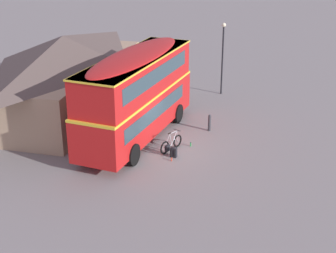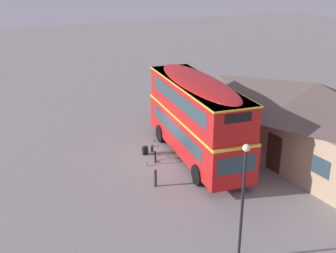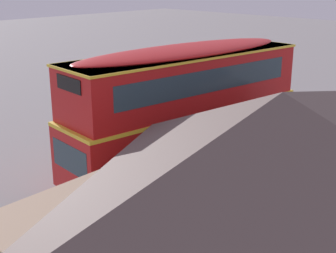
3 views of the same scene
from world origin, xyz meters
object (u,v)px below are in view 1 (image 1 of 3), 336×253
at_px(double_decker_bus, 137,92).
at_px(kerb_bollard, 209,122).
at_px(touring_bicycle, 171,144).
at_px(street_lamp, 223,51).
at_px(backpack_on_ground, 174,152).
at_px(water_bottle_red_squeeze, 172,159).
at_px(water_bottle_green_metal, 191,144).

relative_size(double_decker_bus, kerb_bollard, 10.19).
bearing_deg(touring_bicycle, street_lamp, -3.93).
distance_m(double_decker_bus, touring_bicycle, 3.33).
xyz_separation_m(touring_bicycle, backpack_on_ground, (-0.65, -0.34, -0.09)).
distance_m(water_bottle_red_squeeze, kerb_bollard, 4.44).
xyz_separation_m(touring_bicycle, kerb_bollard, (3.19, -1.32, 0.13)).
relative_size(double_decker_bus, water_bottle_red_squeeze, 45.78).
xyz_separation_m(street_lamp, kerb_bollard, (-6.63, -0.65, -2.48)).
distance_m(water_bottle_green_metal, street_lamp, 9.43).
height_order(touring_bicycle, backpack_on_ground, touring_bicycle).
xyz_separation_m(water_bottle_red_squeeze, kerb_bollard, (4.31, -0.94, 0.40)).
bearing_deg(water_bottle_green_metal, touring_bicycle, 134.97).
bearing_deg(kerb_bollard, street_lamp, 5.56).
relative_size(street_lamp, kerb_bollard, 5.01).
bearing_deg(double_decker_bus, water_bottle_green_metal, -93.71).
xyz_separation_m(water_bottle_red_squeeze, water_bottle_green_metal, (1.96, -0.47, 0.01)).
bearing_deg(double_decker_bus, street_lamp, -18.10).
bearing_deg(street_lamp, touring_bicycle, 176.07).
distance_m(street_lamp, kerb_bollard, 7.11).
xyz_separation_m(water_bottle_red_squeeze, street_lamp, (10.95, -0.30, 2.88)).
bearing_deg(kerb_bollard, double_decker_bus, 121.48).
height_order(double_decker_bus, water_bottle_red_squeeze, double_decker_bus).
height_order(water_bottle_green_metal, kerb_bollard, kerb_bollard).
xyz_separation_m(backpack_on_ground, street_lamp, (10.47, -0.33, 2.70)).
bearing_deg(water_bottle_red_squeeze, double_decker_bus, 49.96).
distance_m(double_decker_bus, street_lamp, 9.25).
xyz_separation_m(touring_bicycle, water_bottle_green_metal, (0.84, -0.84, -0.27)).
relative_size(backpack_on_ground, water_bottle_green_metal, 2.40).
relative_size(water_bottle_green_metal, street_lamp, 0.05).
height_order(backpack_on_ground, water_bottle_green_metal, backpack_on_ground).
relative_size(water_bottle_red_squeeze, street_lamp, 0.04).
bearing_deg(water_bottle_red_squeeze, kerb_bollard, -12.35).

